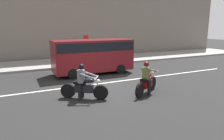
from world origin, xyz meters
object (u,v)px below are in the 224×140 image
motorcycle_with_rider_gray (84,85)px  street_sign_post (86,45)px  motorcycle_with_rider_olive (146,80)px  parked_van_maroon (93,54)px  pedestrian_bystander (72,50)px

motorcycle_with_rider_gray → street_sign_post: (3.00, 8.67, 0.88)m
motorcycle_with_rider_olive → street_sign_post: bearing=89.2°
parked_van_maroon → pedestrian_bystander: size_ratio=2.95×
street_sign_post → pedestrian_bystander: size_ratio=1.29×
parked_van_maroon → motorcycle_with_rider_gray: bearing=-114.9°
motorcycle_with_rider_olive → pedestrian_bystander: bearing=97.0°
parked_van_maroon → pedestrian_bystander: bearing=94.2°
pedestrian_bystander → street_sign_post: bearing=5.5°
motorcycle_with_rider_olive → pedestrian_bystander: (-1.12, 9.12, 0.53)m
parked_van_maroon → street_sign_post: size_ratio=2.29×
motorcycle_with_rider_olive → parked_van_maroon: bearing=99.4°
street_sign_post → pedestrian_bystander: street_sign_post is taller
motorcycle_with_rider_gray → street_sign_post: 9.21m
motorcycle_with_rider_gray → pedestrian_bystander: size_ratio=1.05×
motorcycle_with_rider_olive → parked_van_maroon: size_ratio=0.36×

